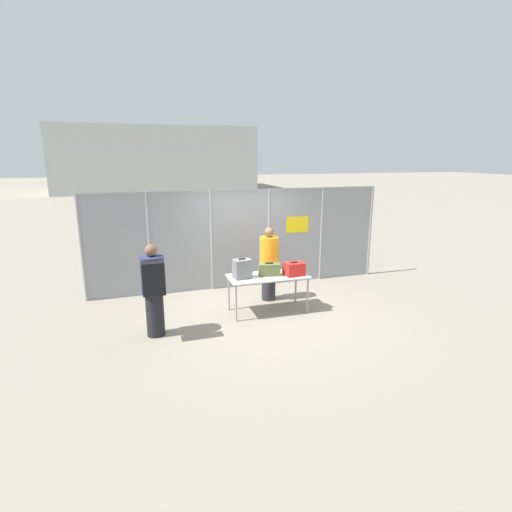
{
  "coord_description": "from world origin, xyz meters",
  "views": [
    {
      "loc": [
        -2.39,
        -7.57,
        3.15
      ],
      "look_at": [
        0.03,
        0.41,
        1.05
      ],
      "focal_mm": 28.0,
      "sensor_mm": 36.0,
      "label": 1
    }
  ],
  "objects_px": {
    "suitcase_olive": "(269,269)",
    "suitcase_red": "(294,269)",
    "utility_trailer": "(298,245)",
    "traveler_hooded": "(153,287)",
    "inspection_table": "(268,279)",
    "suitcase_grey": "(242,269)",
    "security_worker_near": "(269,263)"
  },
  "relations": [
    {
      "from": "suitcase_olive",
      "to": "suitcase_red",
      "type": "distance_m",
      "value": 0.5
    },
    {
      "from": "inspection_table",
      "to": "suitcase_grey",
      "type": "relative_size",
      "value": 3.96
    },
    {
      "from": "traveler_hooded",
      "to": "suitcase_grey",
      "type": "bearing_deg",
      "value": 25.68
    },
    {
      "from": "suitcase_red",
      "to": "security_worker_near",
      "type": "distance_m",
      "value": 0.84
    },
    {
      "from": "suitcase_red",
      "to": "traveler_hooded",
      "type": "bearing_deg",
      "value": -171.18
    },
    {
      "from": "suitcase_grey",
      "to": "utility_trailer",
      "type": "height_order",
      "value": "suitcase_grey"
    },
    {
      "from": "suitcase_red",
      "to": "security_worker_near",
      "type": "xyz_separation_m",
      "value": [
        -0.28,
        0.79,
        -0.06
      ]
    },
    {
      "from": "suitcase_olive",
      "to": "suitcase_red",
      "type": "relative_size",
      "value": 1.09
    },
    {
      "from": "suitcase_olive",
      "to": "suitcase_red",
      "type": "height_order",
      "value": "suitcase_red"
    },
    {
      "from": "suitcase_grey",
      "to": "traveler_hooded",
      "type": "distance_m",
      "value": 1.82
    },
    {
      "from": "suitcase_grey",
      "to": "security_worker_near",
      "type": "distance_m",
      "value": 1.06
    },
    {
      "from": "security_worker_near",
      "to": "suitcase_red",
      "type": "bearing_deg",
      "value": 115.29
    },
    {
      "from": "traveler_hooded",
      "to": "utility_trailer",
      "type": "relative_size",
      "value": 0.45
    },
    {
      "from": "inspection_table",
      "to": "suitcase_grey",
      "type": "xyz_separation_m",
      "value": [
        -0.54,
        -0.01,
        0.26
      ]
    },
    {
      "from": "suitcase_grey",
      "to": "security_worker_near",
      "type": "relative_size",
      "value": 0.25
    },
    {
      "from": "inspection_table",
      "to": "traveler_hooded",
      "type": "relative_size",
      "value": 0.97
    },
    {
      "from": "suitcase_red",
      "to": "utility_trailer",
      "type": "bearing_deg",
      "value": 65.98
    },
    {
      "from": "inspection_table",
      "to": "suitcase_grey",
      "type": "height_order",
      "value": "suitcase_grey"
    },
    {
      "from": "suitcase_olive",
      "to": "traveler_hooded",
      "type": "relative_size",
      "value": 0.28
    },
    {
      "from": "suitcase_olive",
      "to": "utility_trailer",
      "type": "distance_m",
      "value": 4.44
    },
    {
      "from": "suitcase_olive",
      "to": "utility_trailer",
      "type": "relative_size",
      "value": 0.12
    },
    {
      "from": "traveler_hooded",
      "to": "utility_trailer",
      "type": "xyz_separation_m",
      "value": [
        4.57,
        4.37,
        -0.47
      ]
    },
    {
      "from": "inspection_table",
      "to": "traveler_hooded",
      "type": "xyz_separation_m",
      "value": [
        -2.29,
        -0.55,
        0.22
      ]
    },
    {
      "from": "security_worker_near",
      "to": "utility_trailer",
      "type": "relative_size",
      "value": 0.44
    },
    {
      "from": "suitcase_olive",
      "to": "utility_trailer",
      "type": "xyz_separation_m",
      "value": [
        2.24,
        3.8,
        -0.44
      ]
    },
    {
      "from": "suitcase_red",
      "to": "suitcase_olive",
      "type": "bearing_deg",
      "value": 164.59
    },
    {
      "from": "utility_trailer",
      "to": "inspection_table",
      "type": "bearing_deg",
      "value": -120.77
    },
    {
      "from": "suitcase_grey",
      "to": "utility_trailer",
      "type": "bearing_deg",
      "value": 53.66
    },
    {
      "from": "suitcase_red",
      "to": "traveler_hooded",
      "type": "xyz_separation_m",
      "value": [
        -2.81,
        -0.44,
        0.02
      ]
    },
    {
      "from": "suitcase_olive",
      "to": "traveler_hooded",
      "type": "height_order",
      "value": "traveler_hooded"
    },
    {
      "from": "suitcase_grey",
      "to": "utility_trailer",
      "type": "relative_size",
      "value": 0.11
    },
    {
      "from": "suitcase_olive",
      "to": "security_worker_near",
      "type": "height_order",
      "value": "security_worker_near"
    }
  ]
}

